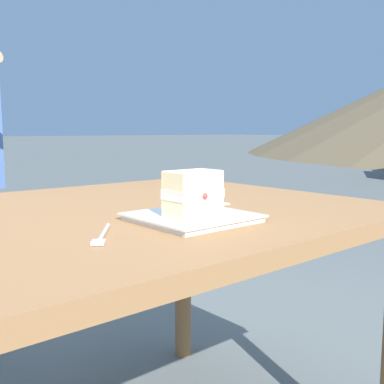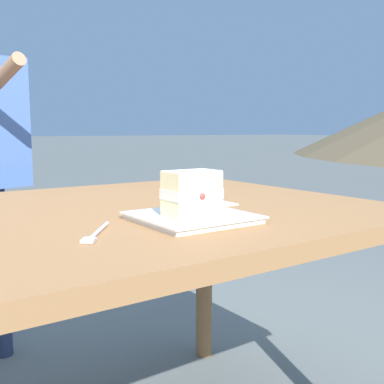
# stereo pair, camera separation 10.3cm
# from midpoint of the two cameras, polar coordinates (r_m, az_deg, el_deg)

# --- Properties ---
(patio_table) EXTENTS (1.47, 1.05, 0.78)m
(patio_table) POSITION_cam_midpoint_polar(r_m,az_deg,el_deg) (1.21, -9.01, -6.69)
(patio_table) COLOR olive
(patio_table) RESTS_ON ground
(dessert_plate) EXTENTS (0.24, 0.24, 0.02)m
(dessert_plate) POSITION_cam_midpoint_polar(r_m,az_deg,el_deg) (1.04, 2.84, -3.17)
(dessert_plate) COLOR white
(dessert_plate) RESTS_ON patio_table
(cake_slice) EXTENTS (0.12, 0.09, 0.10)m
(cake_slice) POSITION_cam_midpoint_polar(r_m,az_deg,el_deg) (1.01, 2.88, -0.19)
(cake_slice) COLOR beige
(cake_slice) RESTS_ON dessert_plate
(dessert_fork) EXTENTS (0.11, 0.15, 0.01)m
(dessert_fork) POSITION_cam_midpoint_polar(r_m,az_deg,el_deg) (0.91, -8.57, -5.07)
(dessert_fork) COLOR silver
(dessert_fork) RESTS_ON patio_table
(paper_napkin) EXTENTS (0.16, 0.09, 0.00)m
(paper_napkin) POSITION_cam_midpoint_polar(r_m,az_deg,el_deg) (1.26, 4.06, -1.61)
(paper_napkin) COLOR white
(paper_napkin) RESTS_ON patio_table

